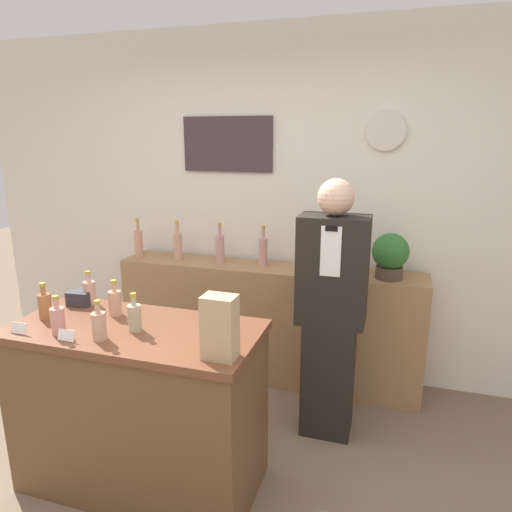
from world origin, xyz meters
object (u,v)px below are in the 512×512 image
Objects in this scene: shopkeeper at (331,313)px; potted_plant at (390,255)px; paper_bag at (220,327)px; tape_dispenser at (226,352)px.

potted_plant is at bearing 58.09° from shopkeeper.
paper_bag is at bearing -110.77° from shopkeeper.
shopkeeper is 1.05m from paper_bag.
shopkeeper is 1.00m from tape_dispenser.
paper_bag is 0.13m from tape_dispenser.
paper_bag is at bearing -153.80° from tape_dispenser.
paper_bag is 3.23× the size of tape_dispenser.
potted_plant is (0.32, 0.52, 0.27)m from shopkeeper.
shopkeeper is 5.15× the size of potted_plant.
tape_dispenser is at bearing 26.20° from paper_bag.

